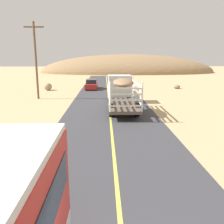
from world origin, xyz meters
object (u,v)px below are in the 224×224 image
at_px(livestock_truck, 121,88).
at_px(power_pole_mid, 36,59).
at_px(car_far, 91,85).
at_px(boulder_near_shoulder, 48,87).
at_px(boulder_far_horizon, 177,87).

bearing_deg(livestock_truck, power_pole_mid, 154.44).
height_order(livestock_truck, car_far, livestock_truck).
bearing_deg(power_pole_mid, boulder_near_shoulder, 94.17).
relative_size(boulder_near_shoulder, boulder_far_horizon, 1.28).
height_order(livestock_truck, power_pole_mid, power_pole_mid).
bearing_deg(power_pole_mid, boulder_far_horizon, 24.65).
bearing_deg(boulder_far_horizon, power_pole_mid, -155.35).
distance_m(car_far, boulder_near_shoulder, 6.48).
xyz_separation_m(livestock_truck, boulder_near_shoulder, (-9.99, 12.00, -1.26)).
distance_m(livestock_truck, boulder_near_shoulder, 15.66).
relative_size(car_far, power_pole_mid, 0.51).
relative_size(livestock_truck, boulder_far_horizon, 9.34).
bearing_deg(boulder_near_shoulder, car_far, 10.82).
relative_size(livestock_truck, car_far, 2.20).
height_order(car_far, boulder_near_shoulder, car_far).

